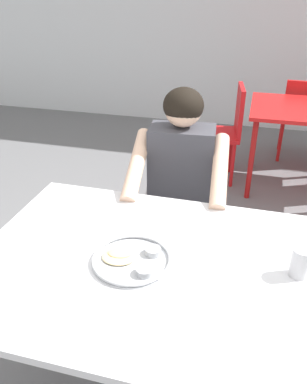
# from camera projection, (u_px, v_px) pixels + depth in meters

# --- Properties ---
(table_foreground) EXTENTS (1.27, 0.95, 0.76)m
(table_foreground) POSITION_uv_depth(u_px,v_px,m) (147.00, 275.00, 1.44)
(table_foreground) COLOR silver
(table_foreground) RESTS_ON ground
(thali_tray) EXTENTS (0.29, 0.29, 0.03)m
(thali_tray) POSITION_uv_depth(u_px,v_px,m) (132.00, 259.00, 1.40)
(thali_tray) COLOR #B7BABF
(thali_tray) RESTS_ON table_foreground
(drinking_cup) EXTENTS (0.06, 0.06, 0.11)m
(drinking_cup) POSITION_uv_depth(u_px,v_px,m) (301.00, 262.00, 1.31)
(drinking_cup) COLOR silver
(drinking_cup) RESTS_ON table_foreground
(chair_foreground) EXTENTS (0.41, 0.42, 0.87)m
(chair_foreground) POSITION_uv_depth(u_px,v_px,m) (183.00, 198.00, 2.32)
(chair_foreground) COLOR red
(chair_foreground) RESTS_ON ground
(diner_foreground) EXTENTS (0.52, 0.58, 1.20)m
(diner_foreground) POSITION_uv_depth(u_px,v_px,m) (179.00, 183.00, 2.03)
(diner_foreground) COLOR #282828
(diner_foreground) RESTS_ON ground
(chair_red_left) EXTENTS (0.45, 0.43, 0.87)m
(chair_red_left) POSITION_uv_depth(u_px,v_px,m) (226.00, 128.00, 3.43)
(chair_red_left) COLOR red
(chair_red_left) RESTS_ON ground
(chair_red_far) EXTENTS (0.44, 0.43, 0.83)m
(chair_red_far) POSITION_uv_depth(u_px,v_px,m) (303.00, 114.00, 3.81)
(chair_red_far) COLOR red
(chair_red_far) RESTS_ON ground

